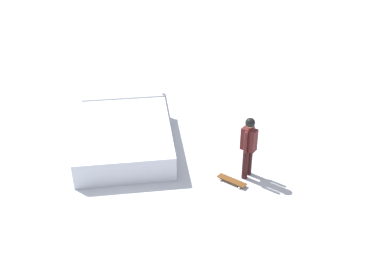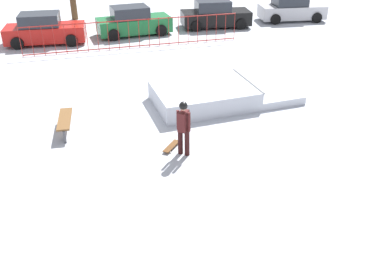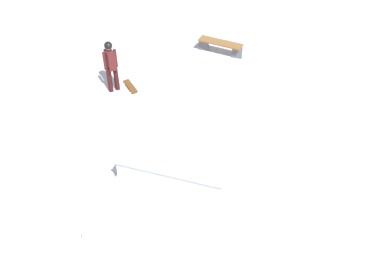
{
  "view_description": "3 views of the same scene",
  "coord_description": "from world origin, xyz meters",
  "px_view_note": "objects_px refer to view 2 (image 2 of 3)",
  "views": [
    {
      "loc": [
        -9.94,
        -0.61,
        6.82
      ],
      "look_at": [
        0.17,
        -2.11,
        0.9
      ],
      "focal_mm": 40.69,
      "sensor_mm": 36.0,
      "label": 1
    },
    {
      "loc": [
        -4.39,
        -13.6,
        6.65
      ],
      "look_at": [
        -0.82,
        -3.67,
        1.0
      ],
      "focal_mm": 39.28,
      "sensor_mm": 36.0,
      "label": 2
    },
    {
      "loc": [
        8.91,
        2.22,
        7.78
      ],
      "look_at": [
        0.78,
        -0.25,
        0.6
      ],
      "focal_mm": 39.44,
      "sensor_mm": 36.0,
      "label": 3
    }
  ],
  "objects_px": {
    "park_bench": "(65,122)",
    "parked_car_red": "(44,30)",
    "parked_car_black": "(215,15)",
    "skate_ramp": "(216,95)",
    "skater": "(183,124)",
    "parked_car_silver": "(291,9)",
    "skateboard": "(171,146)",
    "parked_car_green": "(133,22)"
  },
  "relations": [
    {
      "from": "skateboard",
      "to": "park_bench",
      "type": "height_order",
      "value": "park_bench"
    },
    {
      "from": "parked_car_red",
      "to": "park_bench",
      "type": "bearing_deg",
      "value": -80.4
    },
    {
      "from": "parked_car_black",
      "to": "parked_car_red",
      "type": "bearing_deg",
      "value": -169.75
    },
    {
      "from": "parked_car_black",
      "to": "skateboard",
      "type": "bearing_deg",
      "value": -107.9
    },
    {
      "from": "park_bench",
      "to": "parked_car_red",
      "type": "bearing_deg",
      "value": 90.7
    },
    {
      "from": "skate_ramp",
      "to": "parked_car_silver",
      "type": "height_order",
      "value": "parked_car_silver"
    },
    {
      "from": "park_bench",
      "to": "parked_car_green",
      "type": "distance_m",
      "value": 11.68
    },
    {
      "from": "skate_ramp",
      "to": "skateboard",
      "type": "bearing_deg",
      "value": -133.49
    },
    {
      "from": "parked_car_green",
      "to": "parked_car_silver",
      "type": "xyz_separation_m",
      "value": [
        10.25,
        -0.14,
        0.0
      ]
    },
    {
      "from": "parked_car_red",
      "to": "parked_car_green",
      "type": "distance_m",
      "value": 4.83
    },
    {
      "from": "skater",
      "to": "parked_car_red",
      "type": "height_order",
      "value": "skater"
    },
    {
      "from": "parked_car_red",
      "to": "parked_car_silver",
      "type": "relative_size",
      "value": 0.99
    },
    {
      "from": "skate_ramp",
      "to": "park_bench",
      "type": "relative_size",
      "value": 3.3
    },
    {
      "from": "skate_ramp",
      "to": "skater",
      "type": "height_order",
      "value": "skater"
    },
    {
      "from": "skateboard",
      "to": "parked_car_green",
      "type": "height_order",
      "value": "parked_car_green"
    },
    {
      "from": "park_bench",
      "to": "parked_car_red",
      "type": "distance_m",
      "value": 10.61
    },
    {
      "from": "skate_ramp",
      "to": "parked_car_red",
      "type": "distance_m",
      "value": 11.64
    },
    {
      "from": "skater",
      "to": "parked_car_red",
      "type": "bearing_deg",
      "value": 58.09
    },
    {
      "from": "skateboard",
      "to": "parked_car_black",
      "type": "distance_m",
      "value": 14.59
    },
    {
      "from": "skate_ramp",
      "to": "skateboard",
      "type": "distance_m",
      "value": 3.71
    },
    {
      "from": "skateboard",
      "to": "parked_car_silver",
      "type": "bearing_deg",
      "value": 1.44
    },
    {
      "from": "parked_car_green",
      "to": "parked_car_black",
      "type": "distance_m",
      "value": 5.03
    },
    {
      "from": "skateboard",
      "to": "parked_car_red",
      "type": "xyz_separation_m",
      "value": [
        -3.08,
        12.83,
        0.65
      ]
    },
    {
      "from": "skate_ramp",
      "to": "park_bench",
      "type": "distance_m",
      "value": 5.54
    },
    {
      "from": "skater",
      "to": "park_bench",
      "type": "bearing_deg",
      "value": 94.06
    },
    {
      "from": "parked_car_black",
      "to": "skate_ramp",
      "type": "bearing_deg",
      "value": -102.53
    },
    {
      "from": "skateboard",
      "to": "parked_car_silver",
      "type": "height_order",
      "value": "parked_car_silver"
    },
    {
      "from": "skater",
      "to": "parked_car_green",
      "type": "height_order",
      "value": "skater"
    },
    {
      "from": "parked_car_black",
      "to": "parked_car_silver",
      "type": "bearing_deg",
      "value": 8.41
    },
    {
      "from": "parked_car_silver",
      "to": "skater",
      "type": "bearing_deg",
      "value": -120.36
    },
    {
      "from": "skate_ramp",
      "to": "parked_car_green",
      "type": "distance_m",
      "value": 10.29
    },
    {
      "from": "park_bench",
      "to": "parked_car_black",
      "type": "distance_m",
      "value": 14.45
    },
    {
      "from": "skateboard",
      "to": "parked_car_black",
      "type": "bearing_deg",
      "value": 16.92
    },
    {
      "from": "parked_car_green",
      "to": "parked_car_silver",
      "type": "bearing_deg",
      "value": -1.65
    },
    {
      "from": "skate_ramp",
      "to": "parked_car_silver",
      "type": "bearing_deg",
      "value": 47.47
    },
    {
      "from": "park_bench",
      "to": "parked_car_green",
      "type": "bearing_deg",
      "value": 66.24
    },
    {
      "from": "skateboard",
      "to": "park_bench",
      "type": "xyz_separation_m",
      "value": [
        -2.95,
        2.23,
        0.28
      ]
    },
    {
      "from": "skate_ramp",
      "to": "parked_car_black",
      "type": "bearing_deg",
      "value": 68.11
    },
    {
      "from": "skateboard",
      "to": "parked_car_red",
      "type": "distance_m",
      "value": 13.21
    },
    {
      "from": "parked_car_silver",
      "to": "park_bench",
      "type": "bearing_deg",
      "value": -133.54
    },
    {
      "from": "skate_ramp",
      "to": "park_bench",
      "type": "bearing_deg",
      "value": -175.01
    },
    {
      "from": "park_bench",
      "to": "parked_car_silver",
      "type": "height_order",
      "value": "parked_car_silver"
    }
  ]
}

